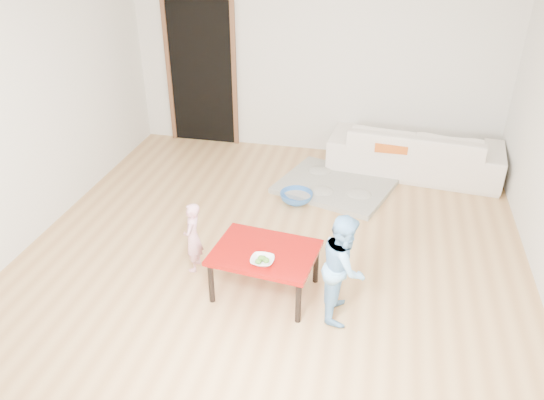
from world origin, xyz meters
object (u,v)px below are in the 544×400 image
(child_blue, at_px, (344,267))
(child_pink, at_px, (193,237))
(basin, at_px, (296,197))
(sofa, at_px, (415,150))
(red_table, at_px, (265,271))
(bowl, at_px, (262,261))

(child_blue, bearing_deg, child_pink, 75.25)
(child_blue, height_order, basin, child_blue)
(child_blue, bearing_deg, sofa, -14.24)
(child_pink, relative_size, basin, 1.83)
(child_blue, xyz_separation_m, basin, (-0.71, 1.81, -0.42))
(red_table, xyz_separation_m, child_blue, (0.70, -0.13, 0.26))
(basin, bearing_deg, sofa, 39.73)
(child_pink, bearing_deg, bowl, 60.54)
(red_table, height_order, child_pink, child_pink)
(sofa, bearing_deg, basin, 45.77)
(sofa, relative_size, red_table, 2.41)
(sofa, xyz_separation_m, child_blue, (-0.63, -2.92, 0.17))
(red_table, distance_m, child_pink, 0.78)
(red_table, bearing_deg, sofa, 64.51)
(sofa, xyz_separation_m, bowl, (-1.31, -2.97, 0.16))
(child_pink, height_order, basin, child_pink)
(basin, bearing_deg, child_blue, -68.44)
(bowl, bearing_deg, basin, 91.05)
(sofa, distance_m, basin, 1.77)
(sofa, bearing_deg, bowl, 72.25)
(bowl, relative_size, child_pink, 0.28)
(red_table, relative_size, child_pink, 1.26)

